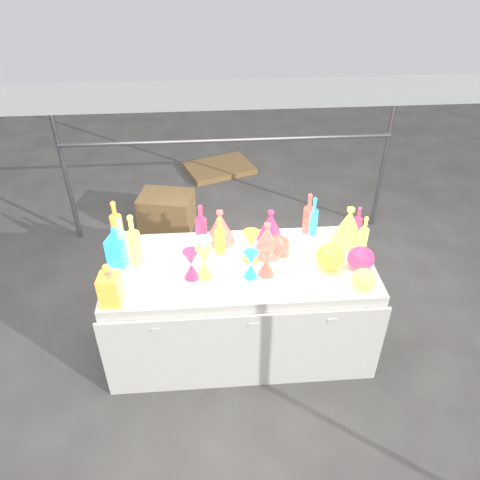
{
  "coord_description": "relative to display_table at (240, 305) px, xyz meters",
  "views": [
    {
      "loc": [
        -0.19,
        -2.46,
        2.73
      ],
      "look_at": [
        0.0,
        0.0,
        0.95
      ],
      "focal_mm": 35.0,
      "sensor_mm": 36.0,
      "label": 1
    }
  ],
  "objects": [
    {
      "name": "globe_3",
      "position": [
        0.79,
        -0.09,
        0.45
      ],
      "size": [
        0.22,
        0.22,
        0.14
      ],
      "primitive_type": null,
      "rotation": [
        0.0,
        0.0,
        -0.27
      ],
      "color": "#1C36A4",
      "rests_on": "display_table"
    },
    {
      "name": "bottle_0",
      "position": [
        -0.85,
        0.35,
        0.54
      ],
      "size": [
        0.11,
        0.11,
        0.33
      ],
      "primitive_type": null,
      "rotation": [
        0.0,
        0.0,
        0.36
      ],
      "color": "red",
      "rests_on": "display_table"
    },
    {
      "name": "lampshade_1",
      "position": [
        -0.12,
        0.29,
        0.5
      ],
      "size": [
        0.25,
        0.25,
        0.25
      ],
      "primitive_type": null,
      "rotation": [
        0.0,
        0.0,
        0.21
      ],
      "color": "gold",
      "rests_on": "display_table"
    },
    {
      "name": "cardboard_box_closed",
      "position": [
        -0.62,
        1.62,
        -0.19
      ],
      "size": [
        0.59,
        0.48,
        0.38
      ],
      "primitive_type": "cube",
      "rotation": [
        0.0,
        0.0,
        -0.21
      ],
      "color": "#9C7646",
      "rests_on": "ground"
    },
    {
      "name": "cardboard_box_flat",
      "position": [
        -0.04,
        2.84,
        -0.34
      ],
      "size": [
        0.94,
        0.8,
        0.07
      ],
      "primitive_type": "cube",
      "rotation": [
        0.0,
        0.0,
        0.35
      ],
      "color": "#9C7646",
      "rests_on": "ground"
    },
    {
      "name": "bottle_5",
      "position": [
        -0.77,
        0.11,
        0.55
      ],
      "size": [
        0.08,
        0.08,
        0.35
      ],
      "primitive_type": null,
      "rotation": [
        0.0,
        0.0,
        -0.04
      ],
      "color": "#BB258B",
      "rests_on": "display_table"
    },
    {
      "name": "hourglass_4",
      "position": [
        0.08,
        0.06,
        0.49
      ],
      "size": [
        0.13,
        0.13,
        0.23
      ],
      "primitive_type": null,
      "rotation": [
        0.0,
        0.0,
        0.16
      ],
      "color": "red",
      "rests_on": "display_table"
    },
    {
      "name": "globe_2",
      "position": [
        0.27,
        0.1,
        0.44
      ],
      "size": [
        0.16,
        0.16,
        0.13
      ],
      "primitive_type": null,
      "rotation": [
        0.0,
        0.0,
        0.03
      ],
      "color": "orange",
      "rests_on": "display_table"
    },
    {
      "name": "lampshade_3",
      "position": [
        0.78,
        0.2,
        0.52
      ],
      "size": [
        0.27,
        0.27,
        0.29
      ],
      "primitive_type": null,
      "rotation": [
        0.0,
        0.0,
        0.1
      ],
      "color": "#126074",
      "rests_on": "display_table"
    },
    {
      "name": "decanter_2",
      "position": [
        -0.81,
        0.09,
        0.52
      ],
      "size": [
        0.15,
        0.15,
        0.29
      ],
      "primitive_type": null,
      "rotation": [
        0.0,
        0.0,
        -0.29
      ],
      "color": "#18892D",
      "rests_on": "display_table"
    },
    {
      "name": "bottle_10",
      "position": [
        0.86,
        0.25,
        0.51
      ],
      "size": [
        0.07,
        0.07,
        0.27
      ],
      "primitive_type": null,
      "rotation": [
        0.0,
        0.0,
        -0.17
      ],
      "color": "#1C36A4",
      "rests_on": "display_table"
    },
    {
      "name": "bottle_8",
      "position": [
        0.56,
        0.33,
        0.53
      ],
      "size": [
        0.08,
        0.08,
        0.31
      ],
      "primitive_type": null,
      "rotation": [
        0.0,
        0.0,
        -0.22
      ],
      "color": "#18892D",
      "rests_on": "display_table"
    },
    {
      "name": "ground",
      "position": [
        -0.0,
        0.01,
        -0.37
      ],
      "size": [
        80.0,
        80.0,
        0.0
      ],
      "primitive_type": "plane",
      "color": "slate",
      "rests_on": "ground"
    },
    {
      "name": "hourglass_3",
      "position": [
        -0.24,
        -0.03,
        0.5
      ],
      "size": [
        0.15,
        0.15,
        0.24
      ],
      "primitive_type": null,
      "rotation": [
        0.0,
        0.0,
        0.21
      ],
      "color": "#BB258B",
      "rests_on": "display_table"
    },
    {
      "name": "globe_0",
      "position": [
        0.59,
        -0.06,
        0.45
      ],
      "size": [
        0.25,
        0.25,
        0.15
      ],
      "primitive_type": null,
      "rotation": [
        0.0,
        0.0,
        -0.42
      ],
      "color": "red",
      "rests_on": "display_table"
    },
    {
      "name": "hourglass_2",
      "position": [
        -0.24,
        -0.1,
        0.49
      ],
      "size": [
        0.15,
        0.15,
        0.22
      ],
      "primitive_type": null,
      "rotation": [
        0.0,
        0.0,
        0.38
      ],
      "color": "#126074",
      "rests_on": "display_table"
    },
    {
      "name": "hourglass_5",
      "position": [
        0.06,
        -0.12,
        0.47
      ],
      "size": [
        0.1,
        0.1,
        0.19
      ],
      "primitive_type": null,
      "rotation": [
        0.0,
        0.0,
        -0.0
      ],
      "color": "#18892D",
      "rests_on": "display_table"
    },
    {
      "name": "lampshade_2",
      "position": [
        0.24,
        0.29,
        0.49
      ],
      "size": [
        0.2,
        0.2,
        0.23
      ],
      "primitive_type": null,
      "rotation": [
        0.0,
        0.0,
        -0.03
      ],
      "color": "#1C36A4",
      "rests_on": "display_table"
    },
    {
      "name": "bottle_6",
      "position": [
        -0.13,
        0.16,
        0.52
      ],
      "size": [
        0.08,
        0.08,
        0.28
      ],
      "primitive_type": null,
      "rotation": [
        0.0,
        0.0,
        0.16
      ],
      "color": "red",
      "rests_on": "display_table"
    },
    {
      "name": "hourglass_0",
      "position": [
        0.16,
        -0.1,
        0.49
      ],
      "size": [
        0.12,
        0.12,
        0.23
      ],
      "primitive_type": null,
      "rotation": [
        0.0,
        0.0,
        -0.07
      ],
      "color": "orange",
      "rests_on": "display_table"
    },
    {
      "name": "bottle_9",
      "position": [
        0.52,
        0.35,
        0.54
      ],
      "size": [
        0.09,
        0.09,
        0.33
      ],
      "primitive_type": null,
      "rotation": [
        0.0,
        0.0,
        0.35
      ],
      "color": "orange",
      "rests_on": "display_table"
    },
    {
      "name": "bottle_4",
      "position": [
        -0.7,
        0.08,
        0.57
      ],
      "size": [
        0.09,
        0.09,
        0.38
      ],
      "primitive_type": null,
      "rotation": [
        0.0,
        0.0,
        0.04
      ],
      "color": "#126074",
      "rests_on": "display_table"
    },
    {
      "name": "decanter_0",
      "position": [
        -0.8,
        -0.3,
        0.52
      ],
      "size": [
        0.14,
        0.14,
        0.29
      ],
      "primitive_type": null,
      "rotation": [
        0.0,
        0.0,
        -0.09
      ],
      "color": "red",
      "rests_on": "display_table"
    },
    {
      "name": "globe_1",
      "position": [
        0.75,
        -0.29,
        0.44
      ],
      "size": [
        0.16,
        0.16,
        0.12
      ],
      "primitive_type": null,
      "rotation": [
        0.0,
        0.0,
        0.02
      ],
      "color": "#126074",
      "rests_on": "display_table"
    },
    {
      "name": "display_table",
      "position": [
        0.0,
        0.0,
        0.0
      ],
      "size": [
        1.84,
        0.83,
        0.75
      ],
      "color": "white",
      "rests_on": "ground"
    },
    {
      "name": "hourglass_1",
      "position": [
        -0.32,
        -0.1,
        0.48
      ],
      "size": [
        0.13,
        0.13,
        0.21
      ],
      "primitive_type": null,
      "rotation": [
        0.0,
        0.0,
        -0.35
      ],
      "color": "#1C36A4",
      "rests_on": "display_table"
    },
    {
      "name": "bottle_11",
      "position": [
        0.86,
        0.1,
        0.52
      ],
      "size": [
        0.08,
        0.08,
        0.28
      ],
      "primitive_type": null,
      "rotation": [
        0.0,
        0.0,
        0.42
      ],
      "color": "#126074",
      "rests_on": "display_table"
    },
    {
      "name": "decanter_1",
      "position": [
        -0.8,
        -0.3,
        0.5
      ],
      "size": [
        0.11,
        0.11,
        0.25
      ],
      "primitive_type": null,
      "rotation": [
        0.0,
        0.0,
        0.14
      ],
      "color": "orange",
      "rests_on": "display_table"
    },
    {
      "name": "lampshade_0",
      "position": [
        0.19,
        0.11,
        0.5
      ],
      "size": [
        0.27,
        0.27,
        0.25
      ],
      "primitive_type": null,
      "rotation": [
        0.0,
        0.0,
        0.33
      ],
      "color": "gold",
      "rests_on": "display_table"
    },
    {
      "name": "bottle_3",
      "position": [
        -0.25,
        0.29,
        0.53
      ],
      "size": [
        0.09,
        0.09,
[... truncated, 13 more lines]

